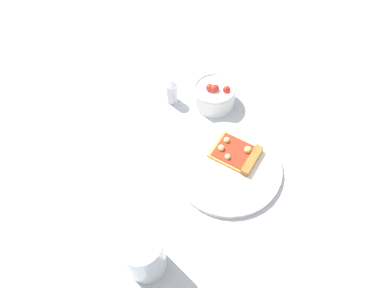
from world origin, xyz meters
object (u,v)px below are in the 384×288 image
(soda_glass, at_px, (145,255))
(pepper_shaker, at_px, (172,91))
(salad_bowl, at_px, (214,94))
(plate, at_px, (227,167))
(pizza_slice_main, at_px, (238,154))

(soda_glass, height_order, pepper_shaker, soda_glass)
(salad_bowl, relative_size, pepper_shaker, 1.55)
(plate, xyz_separation_m, pepper_shaker, (0.25, 0.10, 0.03))
(plate, bearing_deg, soda_glass, 131.45)
(plate, distance_m, soda_glass, 0.30)
(pizza_slice_main, bearing_deg, soda_glass, 130.73)
(soda_glass, bearing_deg, pepper_shaker, -15.59)
(plate, xyz_separation_m, salad_bowl, (0.22, -0.02, 0.03))
(pizza_slice_main, relative_size, salad_bowl, 1.22)
(plate, relative_size, pepper_shaker, 3.53)
(salad_bowl, xyz_separation_m, pepper_shaker, (0.03, 0.11, 0.00))
(salad_bowl, relative_size, soda_glass, 0.87)
(salad_bowl, bearing_deg, pizza_slice_main, -175.25)
(plate, height_order, soda_glass, soda_glass)
(soda_glass, relative_size, pepper_shaker, 1.78)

